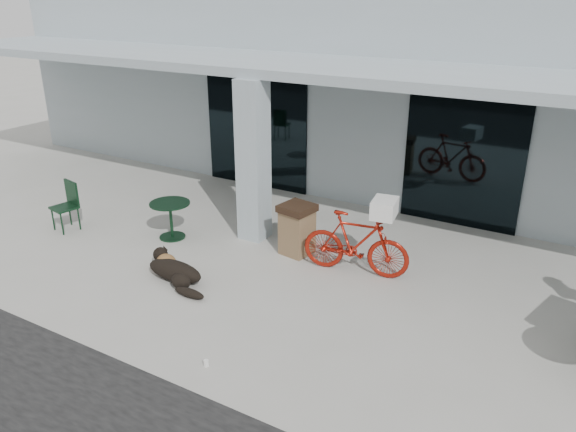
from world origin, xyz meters
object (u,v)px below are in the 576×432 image
Objects in this scene: dog at (175,270)px; cafe_chair_near at (64,207)px; trash_receptacle at (297,229)px; bicycle at (356,243)px; cafe_table_near at (171,220)px.

dog is 1.23× the size of cafe_chair_near.
dog is 1.29× the size of trash_receptacle.
trash_receptacle reaches higher than dog.
trash_receptacle is (-1.25, 0.17, -0.08)m from bicycle.
trash_receptacle reaches higher than cafe_table_near.
trash_receptacle is at bearing 29.00° from cafe_chair_near.
cafe_chair_near reaches higher than trash_receptacle.
bicycle is 3.79m from cafe_table_near.
dog is at bearing -47.25° from cafe_table_near.
cafe_table_near is 2.58m from trash_receptacle.
bicycle is 1.85× the size of cafe_chair_near.
cafe_table_near is at bearing 88.07° from bicycle.
bicycle is 2.36× the size of cafe_table_near.
trash_receptacle is at bearing 79.31° from dog.
cafe_chair_near is at bearing 93.06° from bicycle.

